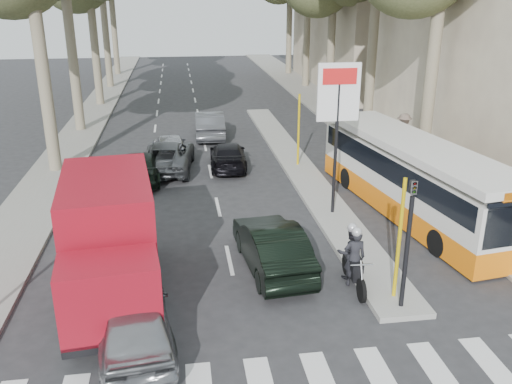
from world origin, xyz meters
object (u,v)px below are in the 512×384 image
silver_hatchback (134,319)px  motorcycle (353,257)px  city_bus (412,175)px  red_truck (109,239)px  dark_hatchback (272,246)px

silver_hatchback → motorcycle: size_ratio=1.95×
silver_hatchback → city_bus: (9.70, 6.89, 0.76)m
red_truck → dark_hatchback: bearing=5.5°
dark_hatchback → red_truck: 4.73m
silver_hatchback → dark_hatchback: bearing=-146.4°
city_bus → red_truck: bearing=-164.6°
red_truck → city_bus: (10.42, 4.50, -0.22)m
city_bus → dark_hatchback: bearing=-156.7°
red_truck → motorcycle: size_ratio=2.87×
motorcycle → dark_hatchback: bearing=151.5°
city_bus → motorcycle: (-3.79, -4.81, -0.64)m
dark_hatchback → red_truck: red_truck is taller
silver_hatchback → dark_hatchback: size_ratio=0.96×
dark_hatchback → red_truck: (-4.54, -0.92, 0.97)m
dark_hatchback → city_bus: 6.92m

